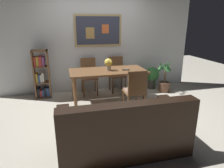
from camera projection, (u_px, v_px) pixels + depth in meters
The scene contains 12 objects.
ground_plane at pixel (111, 112), 4.10m from camera, with size 12.00×12.00×0.00m, color beige.
wall_back_with_painting at pixel (97, 41), 5.15m from camera, with size 5.20×0.14×2.60m.
dining_table at pixel (108, 74), 4.44m from camera, with size 1.69×0.81×0.76m.
dining_chair_far_right at pixel (117, 71), 5.23m from camera, with size 0.40×0.41×0.91m.
dining_chair_far_left at pixel (89, 73), 5.04m from camera, with size 0.40×0.41×0.91m.
dining_chair_near_right at pixel (135, 88), 3.89m from camera, with size 0.40×0.41×0.91m.
leather_couch at pixel (123, 131), 2.79m from camera, with size 1.80×0.84×0.84m.
bookshelf at pixel (42, 76), 4.75m from camera, with size 0.36×0.28×1.17m.
potted_ivy at pixel (152, 76), 5.46m from camera, with size 0.39×0.39×0.60m.
potted_palm at pixel (164, 81), 5.23m from camera, with size 0.40×0.42×0.84m.
flower_vase at pixel (109, 63), 4.35m from camera, with size 0.18×0.19×0.26m.
tv_remote at pixel (126, 70), 4.40m from camera, with size 0.16×0.07×0.02m.
Camera 1 is at (-0.89, -3.63, 1.79)m, focal length 31.70 mm.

